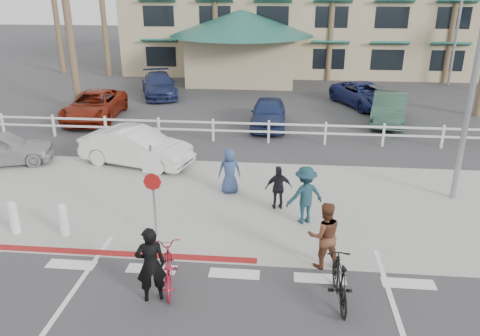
# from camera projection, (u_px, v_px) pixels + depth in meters

# --- Properties ---
(ground) EXTENTS (140.00, 140.00, 0.00)m
(ground) POSITION_uv_depth(u_px,v_px,m) (231.00, 290.00, 10.48)
(ground) COLOR #333335
(sidewalk_plaza) EXTENTS (22.00, 7.00, 0.01)m
(sidewalk_plaza) POSITION_uv_depth(u_px,v_px,m) (248.00, 203.00, 14.65)
(sidewalk_plaza) COLOR gray
(sidewalk_plaza) RESTS_ON ground
(cross_street) EXTENTS (40.00, 5.00, 0.01)m
(cross_street) POSITION_uv_depth(u_px,v_px,m) (256.00, 159.00, 18.35)
(cross_street) COLOR #333335
(cross_street) RESTS_ON ground
(parking_lot) EXTENTS (50.00, 16.00, 0.01)m
(parking_lot) POSITION_uv_depth(u_px,v_px,m) (267.00, 102.00, 27.15)
(parking_lot) COLOR #333335
(parking_lot) RESTS_ON ground
(curb_red) EXTENTS (7.00, 0.25, 0.02)m
(curb_red) POSITION_uv_depth(u_px,v_px,m) (120.00, 254.00, 11.86)
(curb_red) COLOR maroon
(curb_red) RESTS_ON ground
(rail_fence) EXTENTS (29.40, 0.16, 1.00)m
(rail_fence) POSITION_uv_depth(u_px,v_px,m) (271.00, 132.00, 19.97)
(rail_fence) COLOR silver
(rail_fence) RESTS_ON ground
(sign_post) EXTENTS (0.50, 0.10, 2.90)m
(sign_post) POSITION_uv_depth(u_px,v_px,m) (153.00, 187.00, 12.19)
(sign_post) COLOR gray
(sign_post) RESTS_ON ground
(bollard_0) EXTENTS (0.26, 0.26, 0.95)m
(bollard_0) POSITION_uv_depth(u_px,v_px,m) (63.00, 219.00, 12.59)
(bollard_0) COLOR silver
(bollard_0) RESTS_ON ground
(bollard_1) EXTENTS (0.26, 0.26, 0.95)m
(bollard_1) POSITION_uv_depth(u_px,v_px,m) (14.00, 217.00, 12.72)
(bollard_1) COLOR silver
(bollard_1) RESTS_ON ground
(streetlight_0) EXTENTS (0.60, 2.00, 9.00)m
(streetlight_0) POSITION_uv_depth(u_px,v_px,m) (478.00, 55.00, 13.34)
(streetlight_0) COLOR gray
(streetlight_0) RESTS_ON ground
(streetlight_1) EXTENTS (0.60, 2.00, 9.50)m
(streetlight_1) POSITION_uv_depth(u_px,v_px,m) (460.00, 12.00, 29.88)
(streetlight_1) COLOR gray
(streetlight_1) RESTS_ON ground
(bike_red) EXTENTS (1.02, 1.85, 0.92)m
(bike_red) POSITION_uv_depth(u_px,v_px,m) (167.00, 268.00, 10.46)
(bike_red) COLOR maroon
(bike_red) RESTS_ON ground
(rider_red) EXTENTS (0.74, 0.61, 1.74)m
(rider_red) POSITION_uv_depth(u_px,v_px,m) (151.00, 265.00, 9.86)
(rider_red) COLOR black
(rider_red) RESTS_ON ground
(bike_black) EXTENTS (0.60, 1.76, 1.04)m
(bike_black) POSITION_uv_depth(u_px,v_px,m) (340.00, 281.00, 9.91)
(bike_black) COLOR black
(bike_black) RESTS_ON ground
(rider_black) EXTENTS (0.92, 0.78, 1.68)m
(rider_black) POSITION_uv_depth(u_px,v_px,m) (324.00, 235.00, 11.07)
(rider_black) COLOR brown
(rider_black) RESTS_ON ground
(pedestrian_a) EXTENTS (1.26, 1.03, 1.70)m
(pedestrian_a) POSITION_uv_depth(u_px,v_px,m) (305.00, 195.00, 13.15)
(pedestrian_a) COLOR #15323C
(pedestrian_a) RESTS_ON ground
(pedestrian_child) EXTENTS (0.86, 0.49, 1.38)m
(pedestrian_child) POSITION_uv_depth(u_px,v_px,m) (279.00, 188.00, 14.03)
(pedestrian_child) COLOR black
(pedestrian_child) RESTS_ON ground
(pedestrian_b) EXTENTS (0.83, 0.63, 1.51)m
(pedestrian_b) POSITION_uv_depth(u_px,v_px,m) (230.00, 171.00, 15.11)
(pedestrian_b) COLOR navy
(pedestrian_b) RESTS_ON ground
(car_white_sedan) EXTENTS (4.51, 2.55, 1.41)m
(car_white_sedan) POSITION_uv_depth(u_px,v_px,m) (136.00, 147.00, 17.50)
(car_white_sedan) COLOR silver
(car_white_sedan) RESTS_ON ground
(car_red_compact) EXTENTS (4.03, 2.60, 1.28)m
(car_red_compact) POSITION_uv_depth(u_px,v_px,m) (1.00, 148.00, 17.58)
(car_red_compact) COLOR #95969A
(car_red_compact) RESTS_ON ground
(lot_car_0) EXTENTS (2.67, 5.18, 1.40)m
(lot_car_0) POSITION_uv_depth(u_px,v_px,m) (94.00, 106.00, 23.48)
(lot_car_0) COLOR maroon
(lot_car_0) RESTS_ON ground
(lot_car_2) EXTENTS (1.62, 3.99, 1.36)m
(lot_car_2) POSITION_uv_depth(u_px,v_px,m) (268.00, 113.00, 22.24)
(lot_car_2) COLOR navy
(lot_car_2) RESTS_ON ground
(lot_car_3) EXTENTS (2.48, 4.64, 1.45)m
(lot_car_3) POSITION_uv_depth(u_px,v_px,m) (389.00, 108.00, 22.83)
(lot_car_3) COLOR #294738
(lot_car_3) RESTS_ON ground
(lot_car_4) EXTENTS (3.37, 5.08, 1.37)m
(lot_car_4) POSITION_uv_depth(u_px,v_px,m) (159.00, 85.00, 28.37)
(lot_car_4) COLOR #1B244C
(lot_car_4) RESTS_ON ground
(lot_car_5) EXTENTS (3.89, 5.17, 1.30)m
(lot_car_5) POSITION_uv_depth(u_px,v_px,m) (364.00, 95.00, 25.99)
(lot_car_5) COLOR navy
(lot_car_5) RESTS_ON ground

